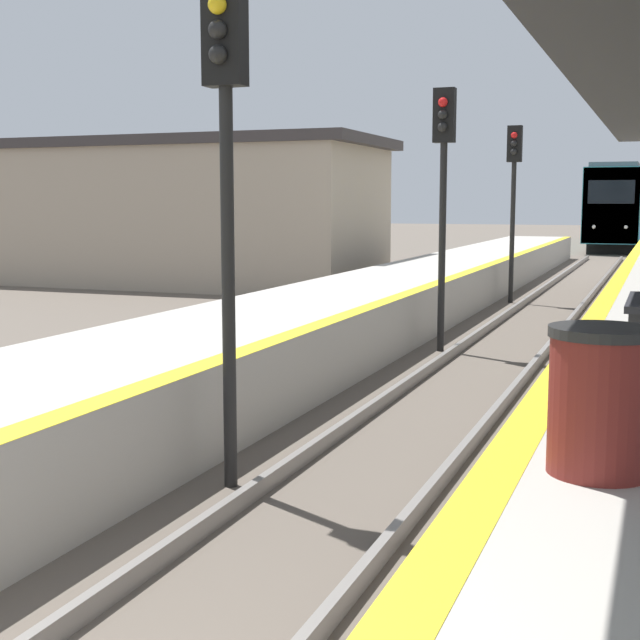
{
  "coord_description": "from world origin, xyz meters",
  "views": [
    {
      "loc": [
        2.52,
        -1.87,
        2.58
      ],
      "look_at": [
        -6.12,
        20.39,
        -0.61
      ],
      "focal_mm": 50.0,
      "sensor_mm": 36.0,
      "label": 1
    }
  ],
  "objects_px": {
    "train": "(621,207)",
    "signal_near": "(226,138)",
    "trash_bin": "(600,400)",
    "signal_mid": "(443,169)",
    "signal_far": "(514,180)"
  },
  "relations": [
    {
      "from": "train",
      "to": "signal_far",
      "type": "xyz_separation_m",
      "value": [
        -1.13,
        -32.09,
        0.85
      ]
    },
    {
      "from": "signal_near",
      "to": "trash_bin",
      "type": "bearing_deg",
      "value": -27.05
    },
    {
      "from": "signal_far",
      "to": "trash_bin",
      "type": "height_order",
      "value": "signal_far"
    },
    {
      "from": "train",
      "to": "signal_near",
      "type": "bearing_deg",
      "value": -91.29
    },
    {
      "from": "trash_bin",
      "to": "train",
      "type": "bearing_deg",
      "value": 92.55
    },
    {
      "from": "signal_far",
      "to": "trash_bin",
      "type": "relative_size",
      "value": 5.11
    },
    {
      "from": "signal_near",
      "to": "signal_mid",
      "type": "xyz_separation_m",
      "value": [
        0.03,
        7.94,
        0.0
      ]
    },
    {
      "from": "train",
      "to": "signal_near",
      "type": "height_order",
      "value": "train"
    },
    {
      "from": "signal_mid",
      "to": "signal_far",
      "type": "distance_m",
      "value": 7.94
    },
    {
      "from": "train",
      "to": "signal_near",
      "type": "distance_m",
      "value": 47.99
    },
    {
      "from": "signal_mid",
      "to": "trash_bin",
      "type": "distance_m",
      "value": 10.29
    },
    {
      "from": "signal_mid",
      "to": "signal_near",
      "type": "bearing_deg",
      "value": -90.25
    },
    {
      "from": "signal_near",
      "to": "trash_bin",
      "type": "height_order",
      "value": "signal_near"
    },
    {
      "from": "train",
      "to": "signal_far",
      "type": "height_order",
      "value": "train"
    },
    {
      "from": "signal_mid",
      "to": "trash_bin",
      "type": "bearing_deg",
      "value": -71.32
    }
  ]
}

